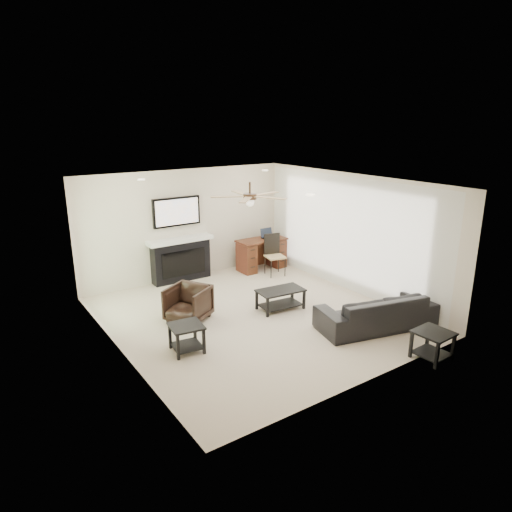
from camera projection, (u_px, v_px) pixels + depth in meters
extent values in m
plane|color=#BBB097|center=(253.00, 316.00, 8.57)|extent=(5.50, 5.50, 0.00)
cube|color=white|center=(253.00, 183.00, 7.85)|extent=(5.00, 5.50, 0.04)
cube|color=beige|center=(186.00, 225.00, 10.39)|extent=(5.00, 0.04, 2.50)
cube|color=beige|center=(369.00, 300.00, 6.04)|extent=(5.00, 0.04, 2.50)
cube|color=beige|center=(116.00, 278.00, 6.86)|extent=(0.04, 5.50, 2.50)
cube|color=beige|center=(352.00, 233.00, 9.57)|extent=(0.04, 5.50, 2.50)
cube|color=white|center=(346.00, 234.00, 9.63)|extent=(0.04, 5.10, 2.40)
cube|color=#93BC89|center=(91.00, 265.00, 8.16)|extent=(0.04, 1.80, 2.10)
cylinder|color=#382619|center=(250.00, 196.00, 8.01)|extent=(1.40, 1.40, 0.30)
imported|color=black|center=(376.00, 311.00, 8.03)|extent=(2.23, 1.30, 0.61)
imported|color=black|center=(188.00, 303.00, 8.31)|extent=(0.97, 0.97, 0.65)
cube|color=black|center=(280.00, 299.00, 8.84)|extent=(0.95, 0.59, 0.40)
cube|color=black|center=(432.00, 345.00, 6.99)|extent=(0.54, 0.54, 0.45)
cube|color=black|center=(187.00, 338.00, 7.22)|extent=(0.56, 0.56, 0.45)
cube|color=black|center=(180.00, 240.00, 10.21)|extent=(1.52, 0.34, 1.91)
cube|color=#3D240F|center=(262.00, 254.00, 11.17)|extent=(1.22, 0.56, 0.76)
cube|color=black|center=(275.00, 255.00, 10.71)|extent=(0.50, 0.52, 0.97)
cube|color=black|center=(269.00, 234.00, 11.12)|extent=(0.33, 0.24, 0.23)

